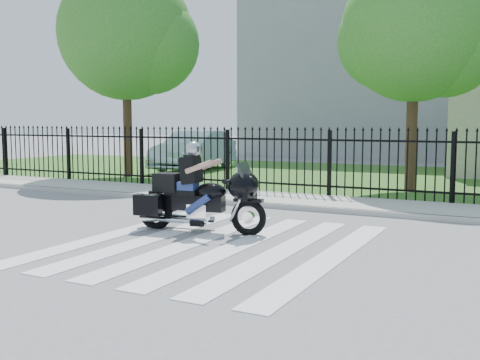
% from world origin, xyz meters
% --- Properties ---
extents(ground, '(120.00, 120.00, 0.00)m').
position_xyz_m(ground, '(0.00, 0.00, 0.00)').
color(ground, slate).
rests_on(ground, ground).
extents(crosswalk, '(5.00, 5.50, 0.01)m').
position_xyz_m(crosswalk, '(0.00, 0.00, 0.01)').
color(crosswalk, silver).
rests_on(crosswalk, ground).
extents(sidewalk, '(40.00, 2.00, 0.12)m').
position_xyz_m(sidewalk, '(0.00, 5.00, 0.06)').
color(sidewalk, '#ADAAA3').
rests_on(sidewalk, ground).
extents(curb, '(40.00, 0.12, 0.12)m').
position_xyz_m(curb, '(0.00, 4.00, 0.06)').
color(curb, '#ADAAA3').
rests_on(curb, ground).
extents(grass_strip, '(40.00, 12.00, 0.02)m').
position_xyz_m(grass_strip, '(0.00, 12.00, 0.01)').
color(grass_strip, '#295C1F').
rests_on(grass_strip, ground).
extents(iron_fence, '(26.00, 0.04, 1.80)m').
position_xyz_m(iron_fence, '(0.00, 6.00, 0.90)').
color(iron_fence, black).
rests_on(iron_fence, ground).
extents(tree_left, '(4.80, 4.80, 7.58)m').
position_xyz_m(tree_left, '(-8.50, 8.50, 5.17)').
color(tree_left, '#382316').
rests_on(tree_left, ground).
extents(tree_mid, '(4.20, 4.20, 6.78)m').
position_xyz_m(tree_mid, '(1.50, 9.00, 4.67)').
color(tree_mid, '#382316').
rests_on(tree_mid, ground).
extents(building_tall, '(15.00, 10.00, 12.00)m').
position_xyz_m(building_tall, '(-3.00, 26.00, 6.00)').
color(building_tall, gray).
rests_on(building_tall, ground).
extents(motorcycle_rider, '(2.57, 0.99, 1.70)m').
position_xyz_m(motorcycle_rider, '(-0.86, 0.85, 0.70)').
color(motorcycle_rider, black).
rests_on(motorcycle_rider, ground).
extents(parked_car, '(2.15, 5.06, 1.62)m').
position_xyz_m(parked_car, '(-7.65, 11.74, 0.83)').
color(parked_car, silver).
rests_on(parked_car, grass_strip).
extents(litter_bin, '(0.44, 0.44, 0.98)m').
position_xyz_m(litter_bin, '(-3.85, 5.42, 0.61)').
color(litter_bin, black).
rests_on(litter_bin, sidewalk).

